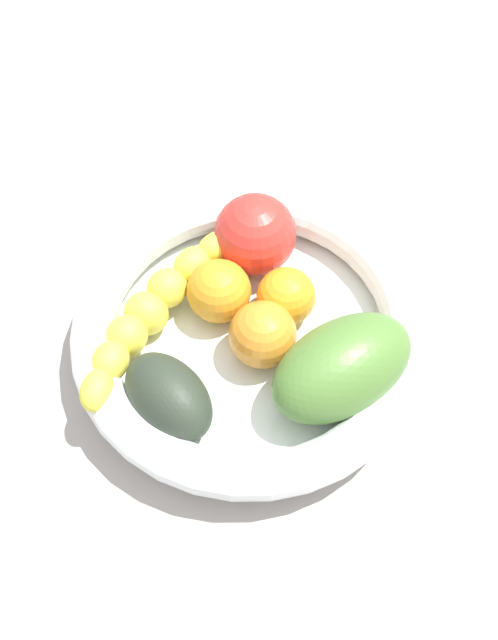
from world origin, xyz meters
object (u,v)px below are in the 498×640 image
fruit_bowl (249,332)px  orange_front (284,295)px  avocado_dark (169,396)px  mango_green (342,367)px  tomato_red (255,234)px  orange_mid_left (261,336)px  banana_draped_left (151,312)px  orange_mid_right (218,292)px

fruit_bowl → orange_front: 4.46cm
avocado_dark → mango_green: bearing=-31.1°
orange_front → avocado_dark: size_ratio=0.60×
tomato_red → orange_mid_left: bearing=-127.7°
fruit_bowl → mango_green: bearing=-73.0°
mango_green → orange_front: bearing=79.6°
fruit_bowl → banana_draped_left: 8.55cm
orange_mid_left → mango_green: (2.80, -6.67, 0.68)cm
orange_mid_right → avocado_dark: (-9.20, -5.27, -0.09)cm
orange_mid_left → orange_front: bearing=24.6°
fruit_bowl → avocado_dark: (-9.32, -1.25, 1.70)cm
banana_draped_left → avocado_dark: (-3.59, -7.39, 0.10)cm
avocado_dark → tomato_red: 17.04cm
banana_draped_left → orange_front: (9.90, -5.88, -0.04)cm
orange_mid_left → orange_mid_right: orange_mid_left is taller
orange_mid_right → mango_green: size_ratio=0.45×
orange_mid_left → avocado_dark: (-9.09, 0.50, -0.15)cm
mango_green → tomato_red: bearing=77.0°
orange_mid_left → orange_mid_right: (0.11, 5.77, -0.05)cm
banana_draped_left → orange_front: 11.51cm
mango_green → tomato_red: 15.05cm
orange_mid_right → avocado_dark: size_ratio=0.65×
banana_draped_left → tomato_red: tomato_red is taller
tomato_red → mango_green: bearing=-103.0°
orange_front → tomato_red: tomato_red is taller
banana_draped_left → tomato_red: 11.73cm
orange_mid_left → mango_green: bearing=-67.2°
orange_front → orange_mid_right: 5.71cm
orange_mid_left → banana_draped_left: bearing=124.8°
banana_draped_left → orange_front: orange_front is taller
orange_front → orange_mid_left: 4.85cm
mango_green → banana_draped_left: bearing=119.7°
fruit_bowl → avocado_dark: avocado_dark is taller
orange_mid_left → mango_green: mango_green is taller
fruit_bowl → banana_draped_left: bearing=133.0°
banana_draped_left → avocado_dark: 8.22cm
orange_mid_left → mango_green: size_ratio=0.45×
orange_mid_right → tomato_red: (6.07, 2.22, 0.89)cm
orange_front → avocado_dark: avocado_dark is taller
banana_draped_left → mango_green: size_ratio=1.61×
fruit_bowl → banana_draped_left: (-5.72, 6.14, 1.60)cm
fruit_bowl → orange_mid_left: bearing=-97.4°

